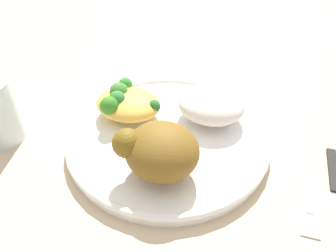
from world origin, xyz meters
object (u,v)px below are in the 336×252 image
at_px(roasted_chicken, 159,150).
at_px(knife, 336,191).
at_px(mac_cheese_with_broccoli, 127,102).
at_px(rice_pile, 211,104).
at_px(fork, 309,194).
at_px(plate, 168,136).

xyz_separation_m(roasted_chicken, knife, (-0.22, -0.05, -0.05)).
distance_m(roasted_chicken, mac_cheese_with_broccoli, 0.13).
xyz_separation_m(rice_pile, knife, (-0.18, 0.08, -0.04)).
relative_size(rice_pile, fork, 0.71).
bearing_deg(roasted_chicken, knife, -167.23).
bearing_deg(roasted_chicken, rice_pile, -106.33).
distance_m(mac_cheese_with_broccoli, fork, 0.28).
distance_m(plate, knife, 0.23).
height_order(roasted_chicken, fork, roasted_chicken).
bearing_deg(roasted_chicken, fork, -169.62).
relative_size(mac_cheese_with_broccoli, fork, 0.71).
bearing_deg(roasted_chicken, mac_cheese_with_broccoli, -48.09).
bearing_deg(fork, roasted_chicken, 10.38).
bearing_deg(fork, plate, -11.11).
bearing_deg(mac_cheese_with_broccoli, roasted_chicken, 131.91).
height_order(mac_cheese_with_broccoli, fork, mac_cheese_with_broccoli).
distance_m(rice_pile, knife, 0.20).
xyz_separation_m(fork, knife, (-0.03, -0.02, 0.00)).
bearing_deg(fork, knife, -154.29).
height_order(mac_cheese_with_broccoli, knife, mac_cheese_with_broccoli).
distance_m(rice_pile, fork, 0.18).
bearing_deg(rice_pile, plate, 47.38).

